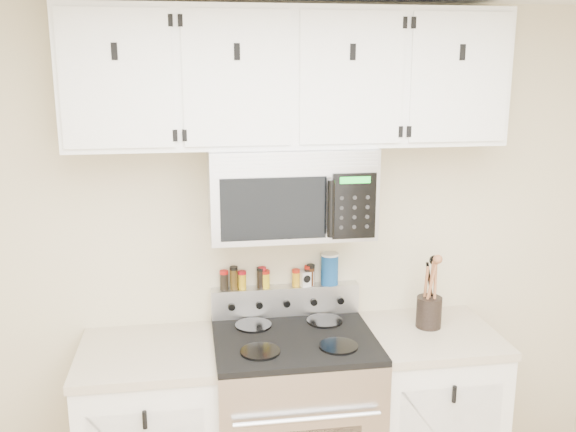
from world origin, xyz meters
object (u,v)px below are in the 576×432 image
(range, at_px, (294,423))
(microwave, at_px, (290,191))
(utensil_crock, at_px, (429,310))
(salt_canister, at_px, (330,269))

(range, distance_m, microwave, 1.15)
(range, relative_size, utensil_crock, 3.00)
(microwave, xyz_separation_m, utensil_crock, (0.70, -0.05, -0.62))
(microwave, height_order, salt_canister, microwave)
(microwave, xyz_separation_m, salt_canister, (0.23, 0.16, -0.45))
(microwave, relative_size, salt_canister, 4.59)
(utensil_crock, bearing_deg, range, -174.08)
(utensil_crock, distance_m, salt_canister, 0.54)
(range, xyz_separation_m, utensil_crock, (0.70, 0.07, 0.53))
(microwave, bearing_deg, utensil_crock, -4.46)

